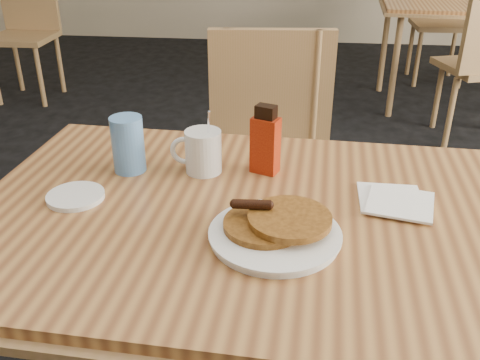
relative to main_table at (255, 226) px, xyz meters
name	(u,v)px	position (x,y,z in m)	size (l,w,h in m)	color
main_table	(255,226)	(0.00, 0.00, 0.00)	(1.38, 0.97, 0.75)	#AC743D
neighbor_table	(465,9)	(1.21, 3.00, 0.00)	(1.20, 0.85, 0.75)	#AC743D
chair_main_far	(268,147)	(-0.02, 0.72, -0.12)	(0.48, 0.48, 0.98)	#9A7248
chair_neighbor_far	(440,9)	(1.21, 3.72, -0.12)	(0.46, 0.46, 0.98)	#9A7248
chair_wall_extra	(26,20)	(-2.00, 2.89, -0.13)	(0.44, 0.44, 0.97)	#9A7248
pancake_plate	(275,230)	(0.05, -0.10, 0.06)	(0.27, 0.27, 0.07)	white
coffee_mug	(202,151)	(-0.15, 0.19, 0.10)	(0.13, 0.09, 0.17)	white
syrup_bottle	(265,142)	(0.01, 0.20, 0.12)	(0.08, 0.06, 0.18)	#740A06
napkin_stack	(395,201)	(0.32, 0.07, 0.05)	(0.18, 0.19, 0.01)	white
blue_tumbler	(128,144)	(-0.34, 0.17, 0.11)	(0.08, 0.08, 0.14)	#5A90D3
side_saucer	(76,196)	(-0.42, 0.01, 0.05)	(0.13, 0.13, 0.01)	white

